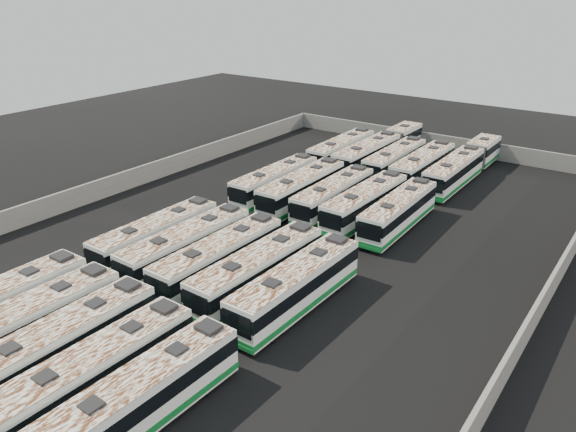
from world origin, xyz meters
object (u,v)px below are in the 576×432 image
object	(u,v)px
bus_midback_far_left	(275,182)
bus_back_center	(395,161)
bus_front_right	(95,373)
bus_midfront_center	(219,258)
bus_midfront_far_right	(296,286)
bus_midback_center	(333,196)
bus_midfront_left	(187,246)
bus_midback_far_right	(398,212)
bus_front_center	(59,347)
bus_midback_right	(365,203)
bus_back_left	(380,149)
bus_back_right	(423,166)
bus_back_far_left	(341,151)
bus_midfront_far_left	(156,236)
bus_midfront_right	(258,271)
bus_midback_left	(302,188)
bus_front_left	(25,326)
bus_front_far_right	(140,399)
bus_back_far_right	(464,164)

from	to	relation	value
bus_midback_far_left	bus_back_center	size ratio (longest dim) A/B	1.00
bus_front_right	bus_midfront_center	bearing A→B (deg)	105.23
bus_midfront_far_right	bus_midback_center	world-z (taller)	bus_midfront_far_right
bus_midfront_left	bus_midback_far_right	size ratio (longest dim) A/B	1.03
bus_front_center	bus_midback_right	bearing A→B (deg)	82.58
bus_front_center	bus_back_center	xyz separation A→B (m)	(0.05, 45.68, -0.06)
bus_midback_far_right	bus_back_left	size ratio (longest dim) A/B	0.62
bus_back_right	bus_midback_far_right	bearing A→B (deg)	-75.82
bus_front_right	bus_back_right	distance (m)	45.74
bus_midback_center	bus_back_far_left	size ratio (longest dim) A/B	0.97
bus_back_far_left	bus_back_left	size ratio (longest dim) A/B	0.64
bus_front_center	bus_midback_far_right	size ratio (longest dim) A/B	1.04
bus_back_center	bus_back_right	world-z (taller)	bus_back_right
bus_midfront_far_left	bus_midback_far_right	size ratio (longest dim) A/B	1.00
bus_midfront_right	bus_midback_center	distance (m)	17.40
bus_front_right	bus_midfront_left	xyz separation A→B (m)	(-7.35, 14.51, 0.02)
bus_midback_right	bus_midback_left	bearing A→B (deg)	-177.23
bus_midback_center	bus_front_left	bearing A→B (deg)	-97.93
bus_front_right	bus_midback_right	bearing A→B (deg)	90.80
bus_midfront_left	bus_midfront_right	size ratio (longest dim) A/B	0.98
bus_front_right	bus_midfront_far_left	xyz separation A→B (m)	(-10.94, 14.48, -0.03)
bus_midfront_right	bus_front_far_right	bearing A→B (deg)	-74.71
bus_midfront_far_left	bus_midfront_far_right	distance (m)	14.69
bus_midback_far_right	bus_front_left	bearing A→B (deg)	-110.90
bus_midback_left	bus_midback_right	bearing A→B (deg)	0.57
bus_midfront_far_right	bus_midback_far_right	world-z (taller)	bus_midfront_far_right
bus_front_left	bus_back_far_left	bearing A→B (deg)	94.97
bus_midback_far_left	bus_back_center	distance (m)	16.14
bus_front_center	bus_back_left	distance (m)	49.18
bus_front_right	bus_midfront_far_left	world-z (taller)	bus_front_right
bus_midfront_far_left	bus_midfront_right	distance (m)	11.03
bus_front_right	bus_midfront_center	size ratio (longest dim) A/B	0.99
bus_front_far_right	bus_midfront_center	distance (m)	16.10
bus_midfront_far_left	bus_midfront_right	world-z (taller)	bus_midfront_right
bus_midback_center	bus_midback_far_right	world-z (taller)	bus_midback_far_right
bus_front_right	bus_midback_left	bearing A→B (deg)	103.99
bus_front_center	bus_back_far_left	size ratio (longest dim) A/B	1.01
bus_midfront_far_left	bus_midfront_center	world-z (taller)	bus_midfront_center
bus_back_center	bus_back_right	xyz separation A→B (m)	(3.70, -0.20, 0.06)
bus_midfront_right	bus_back_far_right	world-z (taller)	bus_midfront_right
bus_midfront_right	bus_back_far_right	distance (m)	34.93
bus_midfront_left	bus_midback_far_right	xyz separation A→B (m)	(10.98, 17.03, -0.05)
bus_front_left	bus_midback_right	size ratio (longest dim) A/B	1.02
bus_front_far_right	bus_midfront_left	bearing A→B (deg)	128.66
bus_front_far_right	bus_back_left	size ratio (longest dim) A/B	0.62
bus_front_center	bus_midfront_left	xyz separation A→B (m)	(-3.62, 14.25, -0.03)
bus_front_far_right	bus_front_left	bearing A→B (deg)	-179.53
bus_midback_left	bus_back_center	world-z (taller)	bus_midback_left
bus_midfront_far_right	bus_midback_left	size ratio (longest dim) A/B	1.00
bus_front_center	bus_midback_far_left	distance (m)	32.09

